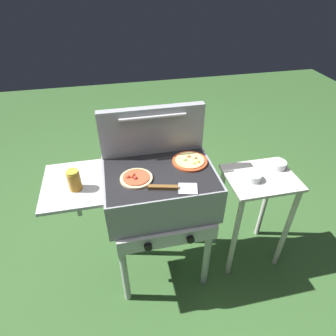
{
  "coord_description": "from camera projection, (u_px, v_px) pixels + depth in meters",
  "views": [
    {
      "loc": [
        -0.22,
        -1.27,
        1.88
      ],
      "look_at": [
        0.05,
        0.0,
        0.92
      ],
      "focal_mm": 30.47,
      "sensor_mm": 36.0,
      "label": 1
    }
  ],
  "objects": [
    {
      "name": "spatula",
      "position": [
        173.0,
        188.0,
        1.5
      ],
      "size": [
        0.27,
        0.12,
        0.02
      ],
      "color": "#B7BABF",
      "rests_on": "grill"
    },
    {
      "name": "grill_lid_open",
      "position": [
        152.0,
        130.0,
        1.7
      ],
      "size": [
        0.63,
        0.08,
        0.3
      ],
      "color": "gray",
      "rests_on": "grill"
    },
    {
      "name": "topping_bowl_far",
      "position": [
        253.0,
        177.0,
        1.77
      ],
      "size": [
        0.1,
        0.1,
        0.04
      ],
      "color": "silver",
      "rests_on": "prep_table"
    },
    {
      "name": "pizza_cheese",
      "position": [
        190.0,
        161.0,
        1.69
      ],
      "size": [
        0.21,
        0.21,
        0.03
      ],
      "color": "#C64723",
      "rests_on": "grill"
    },
    {
      "name": "grill",
      "position": [
        158.0,
        192.0,
        1.7
      ],
      "size": [
        0.96,
        0.53,
        0.9
      ],
      "color": "gray",
      "rests_on": "ground_plane"
    },
    {
      "name": "sauce_jar",
      "position": [
        74.0,
        180.0,
        1.47
      ],
      "size": [
        0.07,
        0.07,
        0.12
      ],
      "color": "#B77A1E",
      "rests_on": "grill"
    },
    {
      "name": "prep_table",
      "position": [
        255.0,
        201.0,
        1.94
      ],
      "size": [
        0.44,
        0.36,
        0.76
      ],
      "color": "beige",
      "rests_on": "ground_plane"
    },
    {
      "name": "pizza_pepperoni",
      "position": [
        136.0,
        178.0,
        1.56
      ],
      "size": [
        0.18,
        0.18,
        0.03
      ],
      "color": "beige",
      "rests_on": "grill"
    },
    {
      "name": "ground_plane",
      "position": [
        162.0,
        266.0,
        2.16
      ],
      "size": [
        8.0,
        8.0,
        0.0
      ],
      "primitive_type": "plane",
      "color": "#38602D"
    },
    {
      "name": "topping_bowl_near",
      "position": [
        278.0,
        165.0,
        1.88
      ],
      "size": [
        0.11,
        0.11,
        0.04
      ],
      "color": "silver",
      "rests_on": "prep_table"
    }
  ]
}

